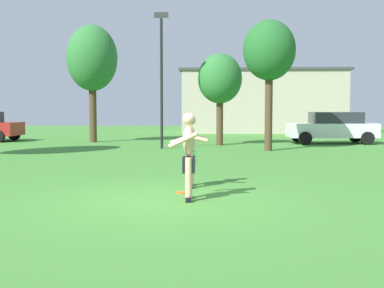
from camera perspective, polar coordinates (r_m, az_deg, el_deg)
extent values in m
plane|color=#428433|center=(9.51, -3.27, -6.59)|extent=(80.00, 80.00, 0.00)
cube|color=black|center=(11.36, -0.12, -4.58)|extent=(0.12, 0.26, 0.09)
cylinder|color=#E0AD89|center=(11.31, -0.12, -2.80)|extent=(0.13, 0.13, 0.80)
cube|color=black|center=(10.98, -0.17, -4.88)|extent=(0.12, 0.26, 0.09)
cylinder|color=#E0AD89|center=(10.93, -0.17, -3.04)|extent=(0.13, 0.13, 0.80)
cube|color=#28844C|center=(11.09, -0.14, -1.60)|extent=(0.25, 0.40, 0.29)
ellipsoid|color=#E0AD89|center=(11.06, -0.15, 0.65)|extent=(0.23, 0.38, 0.58)
cylinder|color=#E0AD89|center=(11.30, 0.39, 0.87)|extent=(0.56, 0.26, 0.24)
cylinder|color=#E0AD89|center=(10.81, 0.35, 0.72)|extent=(0.56, 0.11, 0.22)
sphere|color=#E0AD89|center=(11.04, -0.15, 2.76)|extent=(0.22, 0.22, 0.22)
cone|color=#194CA5|center=(11.04, -0.15, 3.08)|extent=(0.24, 0.24, 0.12)
cube|color=black|center=(9.42, -0.40, -6.40)|extent=(0.12, 0.26, 0.09)
cylinder|color=#E0AD89|center=(9.36, -0.40, -4.15)|extent=(0.13, 0.13, 0.84)
cube|color=black|center=(9.77, -0.34, -6.02)|extent=(0.12, 0.26, 0.09)
cylinder|color=#E0AD89|center=(9.71, -0.34, -3.85)|extent=(0.13, 0.13, 0.84)
cube|color=black|center=(9.50, -0.37, -2.40)|extent=(0.25, 0.39, 0.30)
ellipsoid|color=#E0AD89|center=(9.46, -0.38, 0.34)|extent=(0.23, 0.37, 0.61)
cylinder|color=#E0AD89|center=(9.22, -1.04, 0.43)|extent=(0.57, 0.16, 0.32)
cylinder|color=#E0AD89|center=(9.70, -0.93, 0.61)|extent=(0.58, 0.21, 0.27)
sphere|color=#E0AD89|center=(9.44, -0.38, 2.91)|extent=(0.23, 0.23, 0.23)
cylinder|color=orange|center=(10.34, -1.26, -5.64)|extent=(0.25, 0.25, 0.03)
cube|color=white|center=(25.69, 15.81, 1.55)|extent=(4.37, 1.99, 0.70)
cube|color=#282D33|center=(25.72, 16.26, 2.95)|extent=(2.48, 1.69, 0.56)
cylinder|color=black|center=(24.47, 12.95, 0.66)|extent=(0.65, 0.25, 0.64)
cylinder|color=black|center=(26.23, 12.10, 0.90)|extent=(0.65, 0.25, 0.64)
cylinder|color=black|center=(25.29, 19.62, 0.63)|extent=(0.65, 0.25, 0.64)
cylinder|color=black|center=(27.00, 18.37, 0.87)|extent=(0.65, 0.25, 0.64)
cylinder|color=black|center=(28.97, -19.86, 1.04)|extent=(0.65, 0.25, 0.64)
cylinder|color=black|center=(21.68, -3.54, 6.93)|extent=(0.12, 0.12, 5.64)
cube|color=#333338|center=(22.02, -3.58, 14.67)|extent=(0.60, 0.24, 0.20)
cube|color=#B2A893|center=(37.50, 7.96, 4.78)|extent=(11.46, 6.55, 4.40)
cube|color=#3F3F44|center=(37.60, 8.00, 8.26)|extent=(11.92, 6.82, 0.16)
cylinder|color=#4C3823|center=(26.22, -11.39, 3.68)|extent=(0.38, 0.38, 3.17)
ellipsoid|color=#2D7033|center=(26.35, -11.48, 9.72)|extent=(2.61, 2.61, 3.39)
cylinder|color=#4C3823|center=(23.61, 3.22, 2.71)|extent=(0.32, 0.32, 2.35)
ellipsoid|color=#2D7033|center=(23.64, 3.24, 7.57)|extent=(2.10, 2.10, 2.37)
cylinder|color=#4C3823|center=(20.76, 8.85, 3.76)|extent=(0.32, 0.32, 3.29)
ellipsoid|color=#236028|center=(20.89, 8.93, 10.67)|extent=(2.16, 2.16, 2.48)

